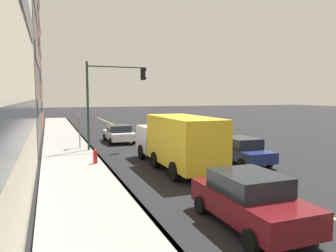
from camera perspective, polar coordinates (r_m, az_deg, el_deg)
ground at (r=21.26m, az=3.38°, el=-5.32°), size 200.00×200.00×0.00m
sidewalk_slab at (r=19.50m, az=-16.60°, el=-6.28°), size 80.00×3.48×0.15m
curb_edge at (r=19.68m, az=-11.74°, el=-6.07°), size 80.00×0.16×0.15m
lane_stripe_center at (r=21.25m, az=3.38°, el=-5.31°), size 80.00×0.16×0.01m
building_glass_right at (r=43.39m, az=-27.82°, el=12.23°), size 14.19×8.85×19.18m
car_navy at (r=19.37m, az=12.83°, el=-4.16°), size 4.55×1.98×1.51m
car_tan at (r=25.13m, az=5.44°, el=-1.92°), size 3.81×1.89×1.52m
car_white at (r=27.70m, az=-8.81°, el=-1.32°), size 4.49×2.11×1.47m
car_maroon at (r=10.21m, az=14.39°, el=-12.55°), size 4.30×2.11×1.61m
truck_yellow at (r=17.26m, az=1.68°, el=-2.61°), size 8.08×2.44×2.88m
traffic_light_mast at (r=23.20m, az=-10.31°, el=6.23°), size 0.28×4.37×6.32m
street_sign_post at (r=24.17m, az=-15.55°, el=-0.31°), size 0.60×0.08×2.77m
fire_hydrant at (r=18.55m, az=-12.87°, el=-5.56°), size 0.24×0.24×0.94m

